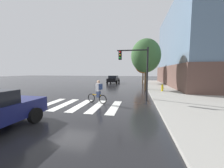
{
  "coord_description": "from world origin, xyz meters",
  "views": [
    {
      "loc": [
        4.28,
        -8.16,
        2.31
      ],
      "look_at": [
        2.37,
        1.43,
        1.38
      ],
      "focal_mm": 20.84,
      "sensor_mm": 36.0,
      "label": 1
    }
  ],
  "objects_px": {
    "cyclist": "(98,92)",
    "street_tree_near": "(146,56)",
    "street_tree_mid": "(143,63)",
    "traffic_light_near": "(137,65)",
    "fire_hydrant": "(162,88)",
    "sedan_mid": "(113,79)"
  },
  "relations": [
    {
      "from": "traffic_light_near",
      "to": "street_tree_mid",
      "type": "bearing_deg",
      "value": 85.85
    },
    {
      "from": "cyclist",
      "to": "fire_hydrant",
      "type": "distance_m",
      "value": 8.24
    },
    {
      "from": "cyclist",
      "to": "street_tree_mid",
      "type": "height_order",
      "value": "street_tree_mid"
    },
    {
      "from": "sedan_mid",
      "to": "street_tree_mid",
      "type": "distance_m",
      "value": 6.56
    },
    {
      "from": "cyclist",
      "to": "street_tree_mid",
      "type": "bearing_deg",
      "value": 76.73
    },
    {
      "from": "traffic_light_near",
      "to": "fire_hydrant",
      "type": "bearing_deg",
      "value": 58.22
    },
    {
      "from": "sedan_mid",
      "to": "fire_hydrant",
      "type": "height_order",
      "value": "sedan_mid"
    },
    {
      "from": "cyclist",
      "to": "street_tree_mid",
      "type": "xyz_separation_m",
      "value": [
        3.74,
        15.84,
        2.99
      ]
    },
    {
      "from": "street_tree_near",
      "to": "fire_hydrant",
      "type": "bearing_deg",
      "value": -35.51
    },
    {
      "from": "sedan_mid",
      "to": "traffic_light_near",
      "type": "bearing_deg",
      "value": -72.62
    },
    {
      "from": "cyclist",
      "to": "fire_hydrant",
      "type": "xyz_separation_m",
      "value": [
        5.5,
        6.13,
        -0.31
      ]
    },
    {
      "from": "cyclist",
      "to": "street_tree_mid",
      "type": "distance_m",
      "value": 16.55
    },
    {
      "from": "cyclist",
      "to": "sedan_mid",
      "type": "bearing_deg",
      "value": 96.87
    },
    {
      "from": "fire_hydrant",
      "to": "traffic_light_near",
      "type": "bearing_deg",
      "value": -121.78
    },
    {
      "from": "cyclist",
      "to": "traffic_light_near",
      "type": "relative_size",
      "value": 0.4
    },
    {
      "from": "cyclist",
      "to": "street_tree_near",
      "type": "xyz_separation_m",
      "value": [
        3.7,
        7.41,
        3.36
      ]
    },
    {
      "from": "cyclist",
      "to": "traffic_light_near",
      "type": "distance_m",
      "value": 3.74
    },
    {
      "from": "traffic_light_near",
      "to": "fire_hydrant",
      "type": "relative_size",
      "value": 5.38
    },
    {
      "from": "cyclist",
      "to": "street_tree_near",
      "type": "distance_m",
      "value": 8.94
    },
    {
      "from": "traffic_light_near",
      "to": "street_tree_near",
      "type": "bearing_deg",
      "value": 80.19
    },
    {
      "from": "fire_hydrant",
      "to": "street_tree_mid",
      "type": "xyz_separation_m",
      "value": [
        -1.76,
        9.72,
        3.3
      ]
    },
    {
      "from": "cyclist",
      "to": "street_tree_near",
      "type": "bearing_deg",
      "value": 63.42
    }
  ]
}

